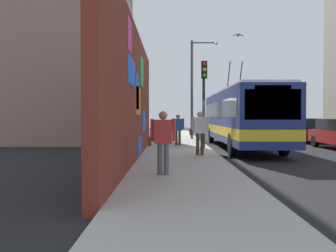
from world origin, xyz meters
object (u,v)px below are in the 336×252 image
at_px(pedestrian_near_wall, 163,137).
at_px(street_lamp, 195,82).
at_px(city_bus, 240,116).
at_px(pedestrian_at_curb, 200,129).
at_px(parked_car_black, 303,129).
at_px(pedestrian_midblock, 178,127).
at_px(traffic_light, 204,90).

bearing_deg(pedestrian_near_wall, street_lamp, -6.91).
xyz_separation_m(city_bus, pedestrian_near_wall, (-10.18, 4.01, -0.58)).
relative_size(city_bus, pedestrian_at_curb, 7.20).
height_order(parked_car_black, pedestrian_at_curb, pedestrian_at_curb).
xyz_separation_m(parked_car_black, pedestrian_midblock, (-5.10, 8.58, 0.29)).
distance_m(city_bus, pedestrian_midblock, 3.44).
distance_m(pedestrian_at_curb, traffic_light, 3.60).
distance_m(pedestrian_midblock, traffic_light, 2.97).
bearing_deg(street_lamp, city_bus, -161.67).
xyz_separation_m(pedestrian_at_curb, pedestrian_near_wall, (-5.13, 1.41, -0.04)).
height_order(city_bus, pedestrian_near_wall, city_bus).
relative_size(city_bus, traffic_light, 2.98).
bearing_deg(pedestrian_midblock, traffic_light, -147.39).
height_order(city_bus, street_lamp, street_lamp).
height_order(pedestrian_at_curb, pedestrian_midblock, pedestrian_at_curb).
relative_size(pedestrian_at_curb, pedestrian_near_wall, 1.04).
bearing_deg(street_lamp, pedestrian_near_wall, 173.09).
xyz_separation_m(parked_car_black, traffic_light, (-7.02, 7.35, 2.19)).
distance_m(pedestrian_near_wall, street_lamp, 16.71).
xyz_separation_m(pedestrian_at_curb, pedestrian_midblock, (5.00, 0.78, -0.07)).
xyz_separation_m(pedestrian_at_curb, street_lamp, (11.20, -0.57, 2.92)).
xyz_separation_m(pedestrian_near_wall, traffic_light, (8.20, -1.86, 1.87)).
bearing_deg(pedestrian_at_curb, pedestrian_near_wall, 164.62).
relative_size(pedestrian_midblock, street_lamp, 0.24).
relative_size(parked_car_black, street_lamp, 0.69).
relative_size(pedestrian_near_wall, street_lamp, 0.25).
relative_size(city_bus, parked_car_black, 2.69).
bearing_deg(street_lamp, traffic_light, 179.18).
relative_size(pedestrian_near_wall, traffic_light, 0.40).
height_order(city_bus, traffic_light, city_bus).
bearing_deg(pedestrian_near_wall, traffic_light, -12.80).
relative_size(parked_car_black, pedestrian_near_wall, 2.78).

